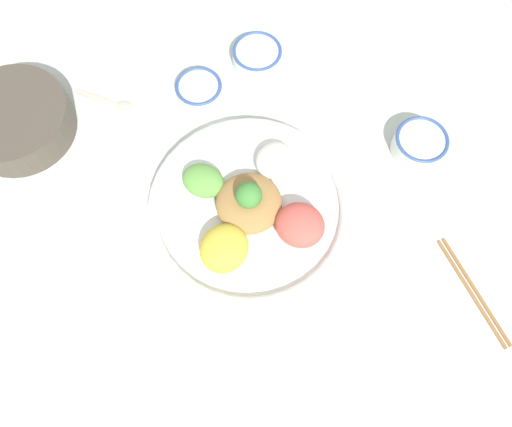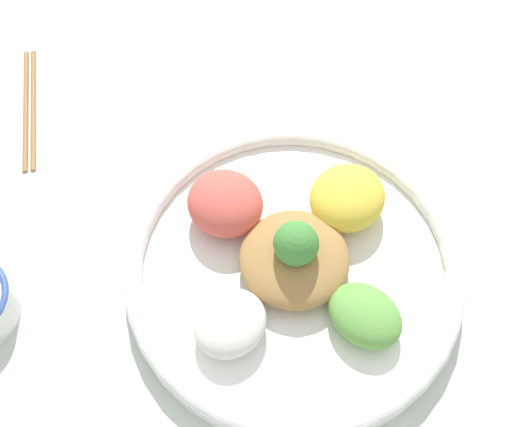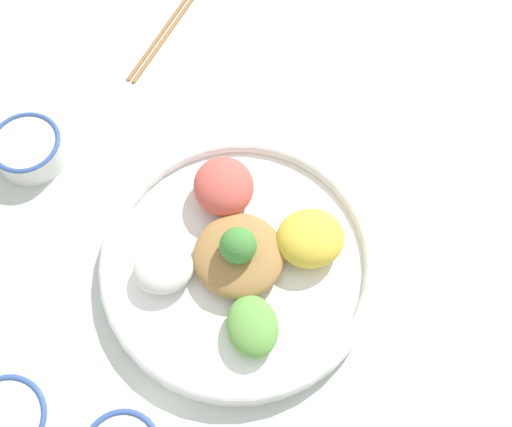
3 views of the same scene
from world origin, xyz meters
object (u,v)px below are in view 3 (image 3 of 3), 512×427
object	(u,v)px
sauce_bowl_red	(29,148)
rice_bowl_blue	(8,420)
salad_platter	(239,256)
chopsticks_pair_near	(163,34)

from	to	relation	value
sauce_bowl_red	rice_bowl_blue	size ratio (longest dim) A/B	0.99
salad_platter	chopsticks_pair_near	bearing A→B (deg)	68.36
chopsticks_pair_near	salad_platter	bearing A→B (deg)	-135.69
salad_platter	chopsticks_pair_near	size ratio (longest dim) A/B	1.88
salad_platter	rice_bowl_blue	bearing A→B (deg)	177.47
sauce_bowl_red	chopsticks_pair_near	xyz separation A→B (m)	(0.29, 0.06, -0.02)
rice_bowl_blue	salad_platter	bearing A→B (deg)	-2.53
salad_platter	sauce_bowl_red	world-z (taller)	salad_platter
salad_platter	rice_bowl_blue	world-z (taller)	salad_platter
rice_bowl_blue	chopsticks_pair_near	world-z (taller)	rice_bowl_blue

